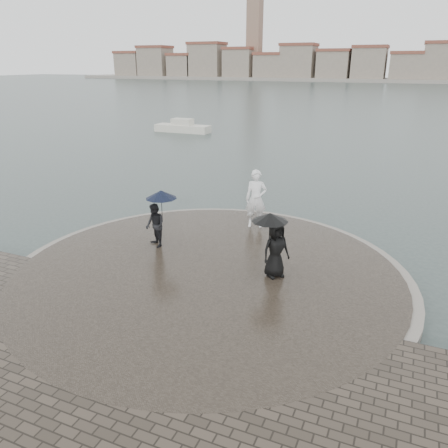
% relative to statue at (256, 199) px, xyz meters
% --- Properties ---
extents(ground, '(400.00, 400.00, 0.00)m').
position_rel_statue_xyz_m(ground, '(-0.08, -7.77, -1.49)').
color(ground, '#2B3835').
rests_on(ground, ground).
extents(kerb_ring, '(12.50, 12.50, 0.32)m').
position_rel_statue_xyz_m(kerb_ring, '(-0.08, -4.27, -1.33)').
color(kerb_ring, gray).
rests_on(kerb_ring, ground).
extents(quay_tip, '(11.90, 11.90, 0.36)m').
position_rel_statue_xyz_m(quay_tip, '(-0.08, -4.27, -1.31)').
color(quay_tip, '#2D261E').
rests_on(quay_tip, ground).
extents(statue, '(0.94, 0.75, 2.26)m').
position_rel_statue_xyz_m(statue, '(0.00, 0.00, 0.00)').
color(statue, white).
rests_on(statue, quay_tip).
extents(visitor_left, '(1.26, 1.09, 2.04)m').
position_rel_statue_xyz_m(visitor_left, '(-2.48, -3.23, 0.01)').
color(visitor_left, black).
rests_on(visitor_left, quay_tip).
extents(visitor_right, '(1.29, 1.14, 1.95)m').
position_rel_statue_xyz_m(visitor_right, '(1.89, -3.78, 0.00)').
color(visitor_right, black).
rests_on(visitor_right, quay_tip).
extents(far_skyline, '(260.00, 20.00, 37.00)m').
position_rel_statue_xyz_m(far_skyline, '(-6.37, 152.94, 4.12)').
color(far_skyline, gray).
rests_on(far_skyline, ground).
extents(boats, '(40.12, 18.02, 1.50)m').
position_rel_statue_xyz_m(boats, '(5.76, 32.14, -1.11)').
color(boats, beige).
rests_on(boats, ground).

